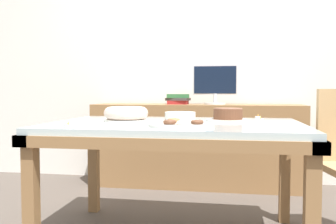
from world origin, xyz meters
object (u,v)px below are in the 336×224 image
at_px(computer_monitor, 215,85).
at_px(pastry_platter, 182,124).
at_px(tealight_near_cakes, 258,117).
at_px(tealight_right_edge, 68,126).
at_px(plate_stack, 180,116).
at_px(tealight_near_front, 260,120).
at_px(tealight_left_edge, 216,117).
at_px(cake_chocolate_round, 228,115).
at_px(tealight_centre, 108,116).
at_px(cake_golden_bundt, 126,114).
at_px(book_stack, 178,99).

relative_size(computer_monitor, pastry_platter, 1.18).
bearing_deg(tealight_near_cakes, tealight_right_edge, -141.17).
height_order(plate_stack, tealight_near_front, plate_stack).
bearing_deg(tealight_right_edge, computer_monitor, 69.06).
bearing_deg(pastry_platter, tealight_left_edge, 76.39).
bearing_deg(cake_chocolate_round, tealight_centre, 166.56).
bearing_deg(tealight_near_front, plate_stack, 171.29).
bearing_deg(tealight_near_front, cake_chocolate_round, -172.23).
height_order(computer_monitor, cake_chocolate_round, computer_monitor).
bearing_deg(tealight_centre, pastry_platter, -44.03).
bearing_deg(cake_golden_bundt, computer_monitor, 69.17).
bearing_deg(tealight_right_edge, cake_chocolate_round, 35.38).
height_order(pastry_platter, plate_stack, plate_stack).
distance_m(cake_chocolate_round, tealight_right_edge, 1.01).
relative_size(cake_golden_bundt, tealight_centre, 7.02).
relative_size(plate_stack, tealight_near_cakes, 5.25).
xyz_separation_m(cake_golden_bundt, tealight_right_edge, (-0.18, -0.46, -0.04)).
xyz_separation_m(plate_stack, tealight_centre, (-0.55, 0.10, -0.01)).
bearing_deg(tealight_near_front, book_stack, 120.71).
bearing_deg(tealight_centre, tealight_right_edge, -85.97).
distance_m(computer_monitor, tealight_near_cakes, 1.05).
xyz_separation_m(computer_monitor, tealight_centre, (-0.74, -0.99, -0.24)).
distance_m(cake_chocolate_round, cake_golden_bundt, 0.65).
distance_m(tealight_near_front, tealight_left_edge, 0.37).
height_order(cake_chocolate_round, tealight_near_front, cake_chocolate_round).
relative_size(computer_monitor, tealight_near_front, 10.60).
distance_m(pastry_platter, tealight_centre, 0.88).
height_order(cake_chocolate_round, tealight_centre, cake_chocolate_round).
distance_m(plate_stack, tealight_near_front, 0.53).
relative_size(tealight_centre, tealight_right_edge, 1.00).
bearing_deg(tealight_right_edge, tealight_near_cakes, 38.83).
bearing_deg(tealight_centre, plate_stack, -10.30).
bearing_deg(tealight_centre, cake_golden_bundt, -54.30).
relative_size(computer_monitor, cake_golden_bundt, 1.51).
relative_size(tealight_near_front, tealight_right_edge, 1.00).
bearing_deg(cake_chocolate_round, cake_golden_bundt, -169.46).
height_order(computer_monitor, tealight_right_edge, computer_monitor).
xyz_separation_m(book_stack, tealight_right_edge, (-0.32, -1.79, -0.11)).
relative_size(computer_monitor, tealight_right_edge, 10.60).
bearing_deg(tealight_right_edge, book_stack, 79.70).
distance_m(pastry_platter, tealight_near_front, 0.62).
xyz_separation_m(tealight_centre, tealight_left_edge, (0.79, 0.05, 0.00)).
relative_size(computer_monitor, tealight_left_edge, 10.60).
xyz_separation_m(plate_stack, tealight_near_cakes, (0.53, 0.13, -0.01)).
xyz_separation_m(computer_monitor, cake_golden_bundt, (-0.50, -1.32, -0.21)).
xyz_separation_m(tealight_near_front, tealight_near_cakes, (-0.00, 0.21, 0.00)).
height_order(tealight_centre, tealight_right_edge, same).
relative_size(book_stack, pastry_platter, 0.65).
relative_size(tealight_centre, tealight_near_cakes, 1.00).
bearing_deg(plate_stack, computer_monitor, 80.33).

